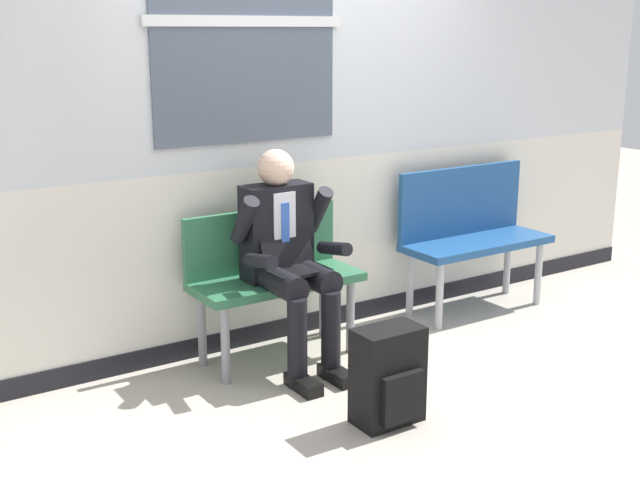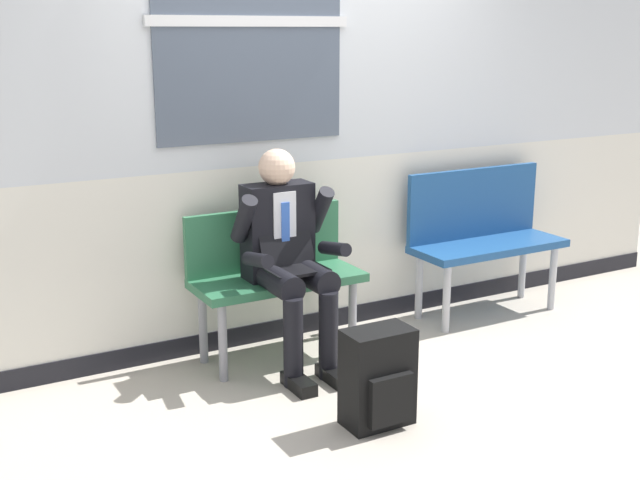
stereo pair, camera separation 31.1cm
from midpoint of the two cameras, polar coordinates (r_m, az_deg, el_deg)
The scene contains 6 objects.
ground_plane at distance 4.85m, azimuth 0.42°, elevation -8.57°, with size 18.00×18.00×0.00m, color #B2A899.
station_wall at distance 5.02m, azimuth -3.71°, elevation 10.81°, with size 6.21×0.17×3.17m.
bench_with_person at distance 4.80m, azimuth -5.28°, elevation -2.16°, with size 1.00×0.42×0.88m.
bench_empty at distance 5.69m, azimuth 8.94°, elevation 0.81°, with size 1.09×0.42×0.99m.
person_seated at distance 4.60m, azimuth -4.19°, elevation -1.01°, with size 0.57×0.70×1.26m.
backpack at distance 4.07m, azimuth 2.63°, elevation -9.57°, with size 0.34×0.24×0.50m.
Camera 1 is at (-2.61, -3.64, 1.90)m, focal length 45.68 mm.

